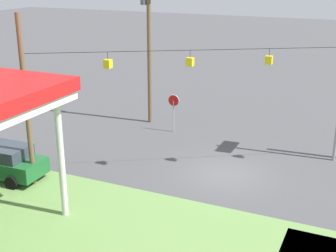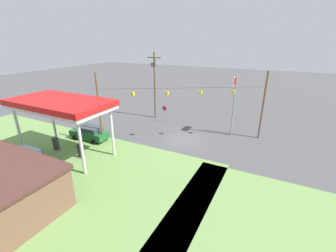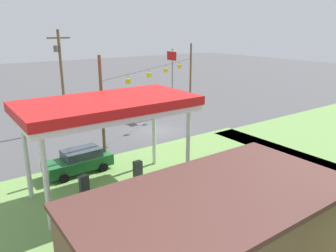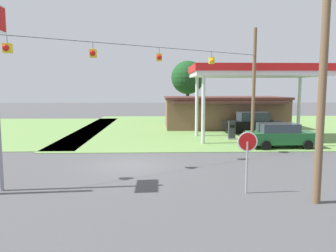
{
  "view_description": "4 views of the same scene",
  "coord_description": "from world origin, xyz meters",
  "px_view_note": "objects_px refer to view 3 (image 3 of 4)",
  "views": [
    {
      "loc": [
        -6.47,
        21.29,
        10.18
      ],
      "look_at": [
        2.22,
        2.22,
        3.02
      ],
      "focal_mm": 50.0,
      "sensor_mm": 36.0,
      "label": 1
    },
    {
      "loc": [
        -9.84,
        23.26,
        11.49
      ],
      "look_at": [
        1.87,
        0.29,
        1.64
      ],
      "focal_mm": 24.0,
      "sensor_mm": 36.0,
      "label": 2
    },
    {
      "loc": [
        17.71,
        26.5,
        10.09
      ],
      "look_at": [
        1.37,
        3.61,
        1.63
      ],
      "focal_mm": 35.0,
      "sensor_mm": 36.0,
      "label": 3
    },
    {
      "loc": [
        1.55,
        -17.62,
        4.19
      ],
      "look_at": [
        2.14,
        1.08,
        2.04
      ],
      "focal_mm": 35.0,
      "sensor_mm": 36.0,
      "label": 4
    }
  ],
  "objects_px": {
    "gas_station_store": "(215,225)",
    "utility_pole_main": "(61,75)",
    "car_at_pumps_front": "(79,161)",
    "fuel_pump_near": "(138,173)",
    "car_at_pumps_rear": "(131,205)",
    "stop_sign_overhead": "(172,70)",
    "gas_station_canopy": "(109,108)",
    "fuel_pump_far": "(84,188)",
    "stop_sign_roadside": "(91,111)"
  },
  "relations": [
    {
      "from": "car_at_pumps_rear",
      "to": "fuel_pump_near",
      "type": "bearing_deg",
      "value": 51.25
    },
    {
      "from": "stop_sign_overhead",
      "to": "fuel_pump_far",
      "type": "bearing_deg",
      "value": 39.04
    },
    {
      "from": "gas_station_store",
      "to": "car_at_pumps_rear",
      "type": "relative_size",
      "value": 2.52
    },
    {
      "from": "gas_station_canopy",
      "to": "fuel_pump_far",
      "type": "height_order",
      "value": "gas_station_canopy"
    },
    {
      "from": "stop_sign_roadside",
      "to": "fuel_pump_near",
      "type": "bearing_deg",
      "value": -100.4
    },
    {
      "from": "gas_station_canopy",
      "to": "gas_station_store",
      "type": "bearing_deg",
      "value": 95.8
    },
    {
      "from": "gas_station_store",
      "to": "stop_sign_overhead",
      "type": "height_order",
      "value": "stop_sign_overhead"
    },
    {
      "from": "stop_sign_roadside",
      "to": "utility_pole_main",
      "type": "height_order",
      "value": "utility_pole_main"
    },
    {
      "from": "fuel_pump_near",
      "to": "car_at_pumps_rear",
      "type": "xyz_separation_m",
      "value": [
        2.68,
        3.87,
        0.27
      ]
    },
    {
      "from": "gas_station_canopy",
      "to": "stop_sign_overhead",
      "type": "relative_size",
      "value": 1.33
    },
    {
      "from": "gas_station_canopy",
      "to": "gas_station_store",
      "type": "height_order",
      "value": "gas_station_canopy"
    },
    {
      "from": "car_at_pumps_front",
      "to": "fuel_pump_far",
      "type": "bearing_deg",
      "value": 70.73
    },
    {
      "from": "stop_sign_overhead",
      "to": "car_at_pumps_front",
      "type": "bearing_deg",
      "value": 31.7
    },
    {
      "from": "car_at_pumps_front",
      "to": "stop_sign_overhead",
      "type": "xyz_separation_m",
      "value": [
        -15.09,
        -9.32,
        4.53
      ]
    },
    {
      "from": "car_at_pumps_front",
      "to": "fuel_pump_near",
      "type": "bearing_deg",
      "value": 121.48
    },
    {
      "from": "fuel_pump_near",
      "to": "gas_station_store",
      "type": "bearing_deg",
      "value": 83.2
    },
    {
      "from": "gas_station_canopy",
      "to": "gas_station_store",
      "type": "relative_size",
      "value": 0.83
    },
    {
      "from": "utility_pole_main",
      "to": "car_at_pumps_rear",
      "type": "bearing_deg",
      "value": 81.31
    },
    {
      "from": "fuel_pump_near",
      "to": "stop_sign_overhead",
      "type": "height_order",
      "value": "stop_sign_overhead"
    },
    {
      "from": "fuel_pump_near",
      "to": "stop_sign_roadside",
      "type": "height_order",
      "value": "stop_sign_roadside"
    },
    {
      "from": "gas_station_canopy",
      "to": "stop_sign_overhead",
      "type": "height_order",
      "value": "stop_sign_overhead"
    },
    {
      "from": "utility_pole_main",
      "to": "gas_station_canopy",
      "type": "bearing_deg",
      "value": 82.08
    },
    {
      "from": "gas_station_store",
      "to": "car_at_pumps_front",
      "type": "bearing_deg",
      "value": -82.71
    },
    {
      "from": "car_at_pumps_rear",
      "to": "stop_sign_overhead",
      "type": "bearing_deg",
      "value": 44.31
    },
    {
      "from": "fuel_pump_far",
      "to": "utility_pole_main",
      "type": "distance_m",
      "value": 16.27
    },
    {
      "from": "car_at_pumps_front",
      "to": "car_at_pumps_rear",
      "type": "bearing_deg",
      "value": 86.93
    },
    {
      "from": "stop_sign_overhead",
      "to": "car_at_pumps_rear",
      "type": "bearing_deg",
      "value": 48.35
    },
    {
      "from": "gas_station_canopy",
      "to": "fuel_pump_near",
      "type": "height_order",
      "value": "gas_station_canopy"
    },
    {
      "from": "stop_sign_overhead",
      "to": "utility_pole_main",
      "type": "bearing_deg",
      "value": -8.51
    },
    {
      "from": "gas_station_canopy",
      "to": "car_at_pumps_rear",
      "type": "xyz_separation_m",
      "value": [
        0.8,
        3.87,
        -4.5
      ]
    },
    {
      "from": "gas_station_store",
      "to": "stop_sign_roadside",
      "type": "distance_m",
      "value": 22.63
    },
    {
      "from": "car_at_pumps_rear",
      "to": "stop_sign_overhead",
      "type": "xyz_separation_m",
      "value": [
        -15.17,
        -17.05,
        4.44
      ]
    },
    {
      "from": "utility_pole_main",
      "to": "fuel_pump_near",
      "type": "bearing_deg",
      "value": 89.21
    },
    {
      "from": "gas_station_store",
      "to": "utility_pole_main",
      "type": "height_order",
      "value": "utility_pole_main"
    },
    {
      "from": "fuel_pump_near",
      "to": "utility_pole_main",
      "type": "relative_size",
      "value": 0.16
    },
    {
      "from": "fuel_pump_far",
      "to": "utility_pole_main",
      "type": "xyz_separation_m",
      "value": [
        -3.97,
        -15.02,
        4.82
      ]
    },
    {
      "from": "gas_station_store",
      "to": "car_at_pumps_rear",
      "type": "distance_m",
      "value": 4.99
    },
    {
      "from": "fuel_pump_near",
      "to": "car_at_pumps_front",
      "type": "bearing_deg",
      "value": -56.04
    },
    {
      "from": "fuel_pump_far",
      "to": "car_at_pumps_front",
      "type": "relative_size",
      "value": 0.32
    },
    {
      "from": "fuel_pump_far",
      "to": "stop_sign_roadside",
      "type": "bearing_deg",
      "value": -114.51
    },
    {
      "from": "stop_sign_overhead",
      "to": "stop_sign_roadside",
      "type": "bearing_deg",
      "value": -3.7
    },
    {
      "from": "gas_station_canopy",
      "to": "car_at_pumps_rear",
      "type": "distance_m",
      "value": 5.98
    },
    {
      "from": "utility_pole_main",
      "to": "gas_station_store",
      "type": "bearing_deg",
      "value": 87.02
    },
    {
      "from": "utility_pole_main",
      "to": "stop_sign_overhead",
      "type": "bearing_deg",
      "value": 171.49
    },
    {
      "from": "gas_station_store",
      "to": "stop_sign_roadside",
      "type": "bearing_deg",
      "value": -99.03
    },
    {
      "from": "fuel_pump_near",
      "to": "utility_pole_main",
      "type": "height_order",
      "value": "utility_pole_main"
    },
    {
      "from": "fuel_pump_near",
      "to": "car_at_pumps_front",
      "type": "relative_size",
      "value": 0.32
    },
    {
      "from": "stop_sign_overhead",
      "to": "utility_pole_main",
      "type": "xyz_separation_m",
      "value": [
        12.28,
        -1.84,
        0.12
      ]
    },
    {
      "from": "fuel_pump_near",
      "to": "car_at_pumps_front",
      "type": "height_order",
      "value": "car_at_pumps_front"
    },
    {
      "from": "utility_pole_main",
      "to": "car_at_pumps_front",
      "type": "bearing_deg",
      "value": 75.87
    }
  ]
}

